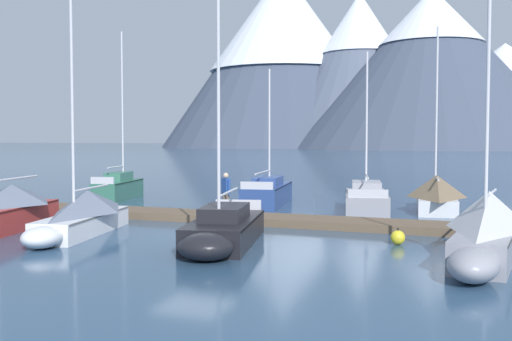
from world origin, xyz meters
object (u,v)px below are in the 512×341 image
at_px(sailboat_outer_slip, 366,199).
at_px(sailboat_last_slip, 487,229).
at_px(mooring_buoy_channel_marker, 398,238).
at_px(sailboat_end_of_dock, 436,194).
at_px(sailboat_mid_dock_port, 82,213).
at_px(sailboat_mid_dock_starboard, 270,192).
at_px(sailboat_second_berth, 2,210).
at_px(sailboat_far_berth, 223,229).
at_px(person_on_dock, 226,190).
at_px(sailboat_nearest_berth, 121,187).

relative_size(sailboat_outer_slip, sailboat_last_slip, 1.05).
height_order(sailboat_last_slip, mooring_buoy_channel_marker, sailboat_last_slip).
height_order(sailboat_outer_slip, sailboat_end_of_dock, sailboat_end_of_dock).
bearing_deg(sailboat_last_slip, sailboat_mid_dock_port, -179.53).
relative_size(sailboat_mid_dock_port, sailboat_mid_dock_starboard, 1.16).
bearing_deg(sailboat_end_of_dock, sailboat_second_berth, -139.75).
distance_m(sailboat_mid_dock_starboard, sailboat_far_berth, 12.82).
bearing_deg(sailboat_mid_dock_port, sailboat_last_slip, 0.47).
height_order(person_on_dock, mooring_buoy_channel_marker, person_on_dock).
relative_size(sailboat_nearest_berth, sailboat_last_slip, 1.32).
relative_size(sailboat_nearest_berth, sailboat_end_of_dock, 1.08).
height_order(sailboat_second_berth, person_on_dock, sailboat_second_berth).
bearing_deg(sailboat_far_berth, person_on_dock, 113.20).
height_order(sailboat_nearest_berth, mooring_buoy_channel_marker, sailboat_nearest_berth).
height_order(sailboat_end_of_dock, mooring_buoy_channel_marker, sailboat_end_of_dock).
bearing_deg(person_on_dock, sailboat_outer_slip, 48.84).
relative_size(sailboat_mid_dock_port, person_on_dock, 5.14).
bearing_deg(sailboat_mid_dock_starboard, sailboat_far_berth, -76.59).
bearing_deg(sailboat_mid_dock_starboard, sailboat_nearest_berth, -175.79).
height_order(sailboat_mid_dock_starboard, person_on_dock, sailboat_mid_dock_starboard).
bearing_deg(sailboat_far_berth, sailboat_outer_slip, 77.56).
bearing_deg(sailboat_nearest_berth, person_on_dock, -34.00).
xyz_separation_m(sailboat_mid_dock_port, sailboat_mid_dock_starboard, (2.68, 12.16, -0.14)).
distance_m(sailboat_nearest_berth, sailboat_end_of_dock, 17.22).
bearing_deg(person_on_dock, sailboat_last_slip, -26.47).
xyz_separation_m(sailboat_nearest_berth, sailboat_second_berth, (2.84, -11.90, 0.11)).
relative_size(sailboat_far_berth, sailboat_outer_slip, 1.10).
bearing_deg(sailboat_end_of_dock, sailboat_last_slip, -78.62).
xyz_separation_m(sailboat_second_berth, mooring_buoy_channel_marker, (14.06, 2.31, -0.54)).
bearing_deg(mooring_buoy_channel_marker, sailboat_mid_dock_port, -169.90).
bearing_deg(sailboat_second_berth, sailboat_nearest_berth, 103.42).
bearing_deg(sailboat_mid_dock_starboard, sailboat_end_of_dock, -2.48).
bearing_deg(sailboat_mid_dock_port, sailboat_far_berth, -3.15).
bearing_deg(sailboat_outer_slip, sailboat_second_berth, -135.80).
xyz_separation_m(sailboat_outer_slip, person_on_dock, (-4.77, -5.45, 0.68)).
relative_size(sailboat_nearest_berth, mooring_buoy_channel_marker, 17.36).
distance_m(sailboat_second_berth, sailboat_mid_dock_starboard, 13.88).
relative_size(sailboat_far_berth, person_on_dock, 4.88).
bearing_deg(sailboat_second_berth, mooring_buoy_channel_marker, 9.33).
bearing_deg(sailboat_outer_slip, person_on_dock, -131.16).
relative_size(sailboat_second_berth, person_on_dock, 3.95).
xyz_separation_m(sailboat_nearest_berth, sailboat_mid_dock_port, (6.09, -11.51, 0.09)).
xyz_separation_m(sailboat_mid_dock_starboard, sailboat_last_slip, (10.80, -12.05, 0.29)).
height_order(sailboat_second_berth, sailboat_last_slip, sailboat_last_slip).
xyz_separation_m(sailboat_nearest_berth, mooring_buoy_channel_marker, (16.90, -9.59, -0.42)).
relative_size(sailboat_far_berth, sailboat_end_of_dock, 0.95).
xyz_separation_m(sailboat_mid_dock_starboard, mooring_buoy_channel_marker, (8.12, -10.23, -0.37)).
relative_size(sailboat_end_of_dock, mooring_buoy_channel_marker, 16.02).
distance_m(sailboat_nearest_berth, sailboat_mid_dock_port, 13.03).
height_order(sailboat_nearest_berth, sailboat_end_of_dock, sailboat_nearest_berth).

